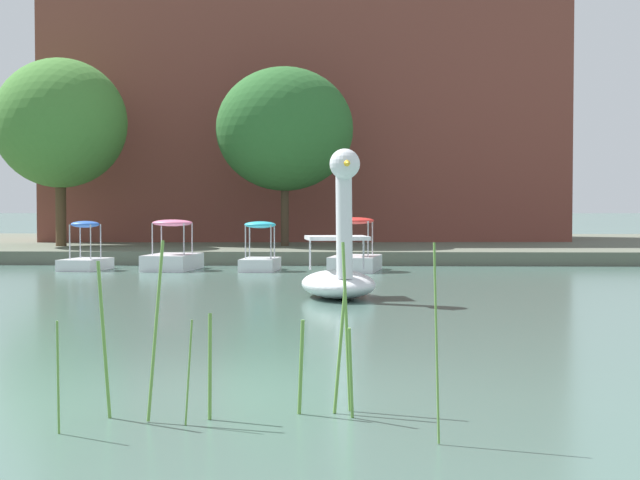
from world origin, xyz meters
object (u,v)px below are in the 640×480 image
Objects in this scene: pedal_boat_cyan at (260,257)px; tree_broadleaf_behind_dock at (60,124)px; swan_boat at (339,267)px; pedal_boat_red at (355,256)px; parked_van at (152,218)px; tree_broadleaf_left at (285,129)px; pedal_boat_blue at (85,257)px; pedal_boat_pink at (173,256)px.

pedal_boat_cyan is 11.23m from tree_broadleaf_behind_dock.
tree_broadleaf_behind_dock is at bearing 125.14° from swan_boat.
parked_van is (-8.90, 13.52, 0.94)m from pedal_boat_red.
tree_broadleaf_left is at bearing 110.43° from pedal_boat_red.
pedal_boat_red is 2.80m from pedal_boat_cyan.
parked_van is at bearing 133.73° from tree_broadleaf_left.
tree_broadleaf_behind_dock reaches higher than pedal_boat_red.
swan_boat is at bearing -73.55° from pedal_boat_cyan.
pedal_boat_blue is (-7.67, 8.39, -0.26)m from swan_boat.
swan_boat is 0.59× the size of parked_van.
pedal_boat_red is at bearing -69.57° from tree_broadleaf_left.
pedal_boat_pink is at bearing 174.17° from pedal_boat_cyan.
swan_boat is 1.26× the size of pedal_boat_pink.
pedal_boat_red is (0.36, 8.28, -0.22)m from swan_boat.
swan_boat is 1.62× the size of pedal_boat_cyan.
tree_broadleaf_left is (5.45, 6.78, 4.33)m from pedal_boat_blue.
pedal_boat_pink is 0.36× the size of tree_broadleaf_left.
tree_broadleaf_behind_dock is (-10.77, 6.51, 4.49)m from pedal_boat_red.
tree_broadleaf_left is (-2.21, 15.18, 4.07)m from swan_boat.
swan_boat is 8.63m from pedal_boat_cyan.
pedal_boat_cyan is 2.66m from pedal_boat_pink.
tree_broadleaf_left is at bearing 66.55° from pedal_boat_pink.
pedal_boat_blue is at bearing -86.25° from parked_van.
swan_boat is at bearing -54.86° from tree_broadleaf_behind_dock.
tree_broadleaf_behind_dock reaches higher than swan_boat.
pedal_boat_pink is (-2.65, 0.27, 0.00)m from pedal_boat_cyan.
tree_broadleaf_left reaches higher than pedal_boat_pink.
pedal_boat_cyan is at bearing -91.92° from tree_broadleaf_left.
pedal_boat_cyan is 0.78× the size of pedal_boat_pink.
parked_van is (-6.10, 13.52, 0.96)m from pedal_boat_cyan.
tree_broadleaf_left is 9.76m from parked_van.
tree_broadleaf_behind_dock is 8.21m from tree_broadleaf_left.
pedal_boat_pink is 2.58m from pedal_boat_blue.
pedal_boat_pink is at bearing 177.18° from pedal_boat_red.
swan_boat is 9.95m from pedal_boat_pink.
parked_van is (-8.55, 21.80, 0.72)m from swan_boat.
pedal_boat_blue is (-8.02, 0.12, -0.04)m from pedal_boat_red.
tree_broadleaf_left reaches higher than swan_boat.
swan_boat reaches higher than pedal_boat_red.
swan_boat is at bearing -92.48° from pedal_boat_red.
swan_boat is 23.42m from parked_van.
tree_broadleaf_behind_dock is at bearing 148.84° from pedal_boat_red.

